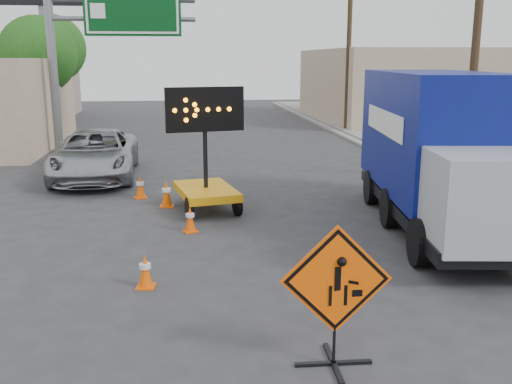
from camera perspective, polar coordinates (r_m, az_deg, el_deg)
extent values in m
plane|color=#2D2D30|center=(8.42, 1.41, -14.89)|extent=(100.00, 100.00, 0.00)
cube|color=gray|center=(24.16, 13.04, 3.51)|extent=(0.40, 60.00, 0.12)
cube|color=gray|center=(25.05, 17.99, 3.58)|extent=(4.00, 60.00, 0.15)
cube|color=#C4A88D|center=(39.96, 13.68, 10.39)|extent=(10.00, 14.00, 4.60)
cylinder|color=slate|center=(25.91, -19.60, 11.16)|extent=(0.36, 0.36, 6.80)
cylinder|color=slate|center=(25.51, -13.12, 16.50)|extent=(6.00, 0.20, 0.20)
cube|color=#043B14|center=(25.37, -12.25, 17.24)|extent=(4.00, 0.10, 2.00)
cube|color=silver|center=(25.30, -12.26, 17.25)|extent=(3.80, 0.01, 1.80)
cylinder|color=slate|center=(34.15, -20.29, 13.26)|extent=(0.44, 0.44, 9.00)
cylinder|color=#412D1C|center=(19.61, 21.15, 13.87)|extent=(0.26, 0.26, 9.00)
cylinder|color=#412D1C|center=(32.65, 9.25, 13.92)|extent=(0.26, 0.26, 9.00)
cylinder|color=#412D1C|center=(30.22, -20.58, 7.88)|extent=(0.28, 0.28, 3.25)
sphere|color=#1A4B15|center=(30.13, -20.97, 12.71)|extent=(3.71, 3.71, 3.71)
cylinder|color=#412D1C|center=(38.22, -19.39, 9.15)|extent=(0.28, 0.28, 3.58)
sphere|color=#1A4B15|center=(38.17, -19.72, 13.37)|extent=(4.10, 4.10, 4.10)
cube|color=black|center=(7.96, 7.74, -16.60)|extent=(1.03, 0.11, 0.05)
cube|color=black|center=(7.96, 7.74, -16.60)|extent=(0.11, 1.03, 0.05)
cylinder|color=black|center=(7.78, 7.83, -14.18)|extent=(0.04, 0.04, 0.80)
cube|color=#FF5805|center=(7.44, 8.03, -8.67)|extent=(1.46, 0.09, 1.46)
cube|color=black|center=(7.44, 8.03, -8.67)|extent=(1.36, 0.06, 1.36)
cube|color=orange|center=(15.30, -5.02, 0.10)|extent=(1.80, 2.52, 0.21)
cylinder|color=black|center=(15.06, -5.12, 4.99)|extent=(0.11, 0.11, 2.52)
cube|color=black|center=(14.97, -5.18, 8.25)|extent=(2.05, 0.52, 1.15)
imported|color=#A8ABB0|center=(20.14, -15.78, 3.63)|extent=(2.86, 5.87, 1.61)
cube|color=black|center=(14.13, 17.72, -1.36)|extent=(3.29, 7.86, 0.29)
cube|color=#071758|center=(14.51, 16.92, 5.78)|extent=(3.15, 6.17, 2.86)
cube|color=#FF5805|center=(10.46, -10.95, -9.25)|extent=(0.36, 0.36, 0.03)
cone|color=#FF5805|center=(10.35, -11.03, -7.64)|extent=(0.25, 0.25, 0.60)
cylinder|color=silver|center=(10.32, -11.04, -7.27)|extent=(0.20, 0.20, 0.09)
cube|color=#FF5805|center=(13.52, -6.58, -3.90)|extent=(0.42, 0.42, 0.03)
cone|color=#FF5805|center=(13.44, -6.61, -2.62)|extent=(0.25, 0.25, 0.60)
cylinder|color=silver|center=(13.42, -6.62, -2.33)|extent=(0.20, 0.20, 0.09)
cube|color=#FF5805|center=(15.89, -8.90, -1.39)|extent=(0.39, 0.39, 0.03)
cone|color=#FF5805|center=(15.80, -8.95, -0.10)|extent=(0.29, 0.29, 0.70)
cylinder|color=silver|center=(15.78, -8.96, 0.20)|extent=(0.24, 0.24, 0.10)
cube|color=#FF5805|center=(17.00, -11.46, -0.54)|extent=(0.44, 0.44, 0.03)
cone|color=#FF5805|center=(16.92, -11.51, 0.58)|extent=(0.27, 0.27, 0.65)
cylinder|color=silver|center=(16.90, -11.52, 0.84)|extent=(0.22, 0.22, 0.10)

